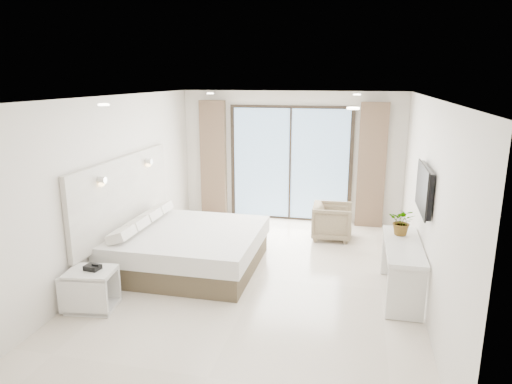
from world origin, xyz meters
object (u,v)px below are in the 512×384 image
at_px(console_desk, 402,258).
at_px(armchair, 332,220).
at_px(nightstand, 92,290).
at_px(bed, 188,248).

height_order(console_desk, armchair, console_desk).
distance_m(nightstand, armchair, 4.50).
xyz_separation_m(bed, nightstand, (-0.73, -1.56, -0.05)).
distance_m(bed, console_desk, 3.26).
bearing_deg(armchair, bed, 129.54).
bearing_deg(bed, nightstand, -115.06).
distance_m(bed, armchair, 2.87).
bearing_deg(console_desk, nightstand, -162.24).
height_order(bed, nightstand, bed).
bearing_deg(bed, armchair, 40.88).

